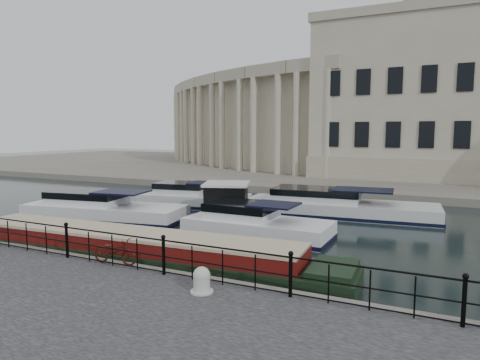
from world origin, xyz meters
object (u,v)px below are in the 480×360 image
harbour_hut (227,204)px  bicycle (115,251)px  mooring_bollard (202,280)px  narrowboat (127,253)px

harbour_hut → bicycle: bearing=-105.1°
bicycle → harbour_hut: size_ratio=0.41×
mooring_bollard → bicycle: bearing=166.8°
harbour_hut → mooring_bollard: bearing=-86.3°
narrowboat → harbour_hut: (-0.02, 7.98, 0.59)m
bicycle → narrowboat: size_ratio=0.10×
bicycle → harbour_hut: bearing=0.3°
bicycle → harbour_hut: (-0.91, 9.60, -0.02)m
bicycle → mooring_bollard: size_ratio=2.31×
mooring_bollard → harbour_hut: size_ratio=0.18×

